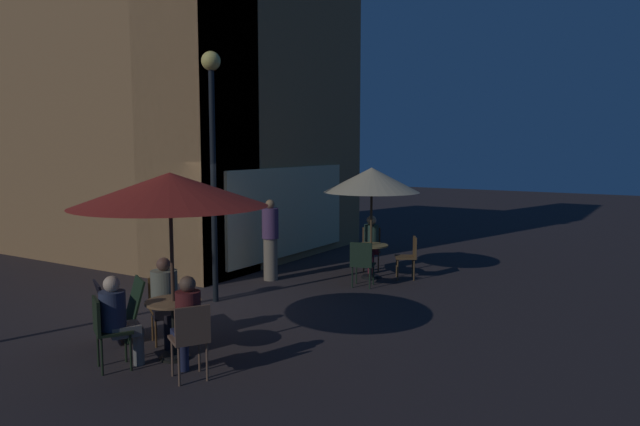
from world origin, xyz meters
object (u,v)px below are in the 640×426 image
object	(u,v)px
street_lamp_near_corner	(212,128)
cafe_chair_4	(362,261)
patron_seated_3	(371,240)
patron_seated_1	(118,316)
cafe_chair_2	(191,334)
cafe_chair_3	(371,245)
cafe_table_0	(174,317)
patron_seated_2	(187,321)
cafe_chair_1	(106,326)
patron_seated_0	(165,295)
patron_standing_4	(270,240)
patio_umbrella_0	(170,190)
cafe_chair_0	(164,303)
cafe_chair_5	(410,253)
cafe_table_1	(371,254)
menu_sandwich_board	(120,310)
patio_umbrella_1	(372,180)

from	to	relation	value
street_lamp_near_corner	cafe_chair_4	distance (m)	3.90
patron_seated_3	patron_seated_1	bearing A→B (deg)	-27.03
street_lamp_near_corner	patron_seated_3	size ratio (longest dim) A/B	3.54
cafe_chair_2	cafe_chair_3	xyz separation A→B (m)	(6.87, 1.03, -0.01)
cafe_table_0	patron_seated_2	bearing A→B (deg)	-121.32
patron_seated_2	patron_seated_3	size ratio (longest dim) A/B	1.01
cafe_chair_1	patron_seated_2	xyz separation A→B (m)	(0.37, -1.04, 0.13)
patron_seated_0	patron_standing_4	xyz separation A→B (m)	(4.03, 1.11, 0.15)
patron_seated_3	patron_standing_4	world-z (taller)	patron_standing_4
cafe_table_0	patio_umbrella_0	xyz separation A→B (m)	(0.00, 0.00, 1.67)
cafe_chair_2	patron_seated_2	xyz separation A→B (m)	(0.08, 0.13, 0.13)
patron_seated_2	patron_seated_3	world-z (taller)	patron_seated_2
cafe_table_0	cafe_chair_0	xyz separation A→B (m)	(0.44, 0.65, -0.01)
patio_umbrella_0	cafe_chair_5	size ratio (longest dim) A/B	2.80
patio_umbrella_0	patron_seated_3	distance (m)	6.48
cafe_table_1	cafe_chair_0	size ratio (longest dim) A/B	0.78
cafe_table_1	patron_seated_0	bearing A→B (deg)	173.32
street_lamp_near_corner	patio_umbrella_0	world-z (taller)	street_lamp_near_corner
menu_sandwich_board	patron_seated_3	bearing A→B (deg)	20.71
cafe_chair_1	patron_standing_4	distance (m)	5.29
menu_sandwich_board	patio_umbrella_0	world-z (taller)	patio_umbrella_0
cafe_chair_2	cafe_table_1	bearing A→B (deg)	-52.58
menu_sandwich_board	cafe_chair_5	bearing A→B (deg)	10.90
cafe_chair_2	patron_seated_1	xyz separation A→B (m)	(-0.16, 1.09, 0.10)
cafe_chair_4	cafe_chair_3	bearing A→B (deg)	5.58
patron_seated_0	street_lamp_near_corner	bearing A→B (deg)	148.33
cafe_chair_2	cafe_chair_3	bearing A→B (deg)	-50.17
patio_umbrella_0	cafe_chair_3	distance (m)	6.65
patio_umbrella_1	patron_seated_2	size ratio (longest dim) A/B	1.86
patio_umbrella_0	patron_seated_0	world-z (taller)	patio_umbrella_0
menu_sandwich_board	patron_seated_2	xyz separation A→B (m)	(-0.49, -1.81, 0.26)
cafe_chair_0	patron_seated_2	xyz separation A→B (m)	(-0.81, -1.25, 0.14)
street_lamp_near_corner	menu_sandwich_board	xyz separation A→B (m)	(-2.36, -0.27, -2.68)
cafe_chair_0	patron_seated_3	distance (m)	5.86
patron_seated_3	cafe_chair_4	bearing A→B (deg)	-6.17
cafe_chair_4	patron_seated_2	bearing A→B (deg)	168.59
patio_umbrella_0	cafe_chair_2	xyz separation A→B (m)	(-0.45, -0.73, -1.67)
cafe_chair_4	patron_seated_3	world-z (taller)	patron_seated_3
patio_umbrella_0	cafe_chair_4	xyz separation A→B (m)	(4.81, -0.30, -1.70)
cafe_table_1	cafe_chair_3	xyz separation A→B (m)	(0.77, 0.38, 0.04)
cafe_chair_0	patron_seated_0	world-z (taller)	patron_seated_0
cafe_table_1	patio_umbrella_1	distance (m)	1.56
street_lamp_near_corner	cafe_chair_1	distance (m)	4.24
patron_seated_2	patron_standing_4	bearing A→B (deg)	-33.45
patio_umbrella_0	patron_seated_2	bearing A→B (deg)	-121.32
cafe_chair_4	menu_sandwich_board	bearing A→B (deg)	147.40
patio_umbrella_0	patron_seated_2	size ratio (longest dim) A/B	1.99
patron_seated_1	cafe_chair_4	bearing A→B (deg)	23.50
cafe_chair_3	patron_seated_0	size ratio (longest dim) A/B	0.77
patio_umbrella_0	cafe_chair_2	distance (m)	1.87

